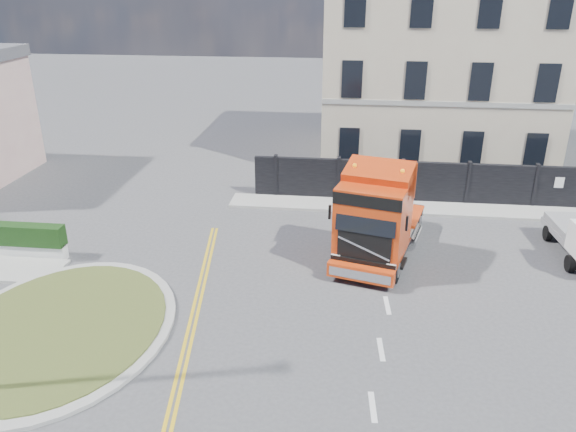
# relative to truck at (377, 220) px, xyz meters

# --- Properties ---
(ground) EXTENTS (120.00, 120.00, 0.00)m
(ground) POSITION_rel_truck_xyz_m (-2.61, -2.76, -1.68)
(ground) COLOR #424244
(ground) RESTS_ON ground
(traffic_island) EXTENTS (6.80, 6.80, 0.17)m
(traffic_island) POSITION_rel_truck_xyz_m (-9.61, -5.76, -1.60)
(traffic_island) COLOR #969691
(traffic_island) RESTS_ON ground
(hoarding_fence) EXTENTS (18.80, 0.25, 2.00)m
(hoarding_fence) POSITION_rel_truck_xyz_m (3.95, 6.24, -0.68)
(hoarding_fence) COLOR black
(hoarding_fence) RESTS_ON ground
(georgian_building) EXTENTS (12.30, 10.30, 12.80)m
(georgian_building) POSITION_rel_truck_xyz_m (3.39, 13.74, 4.09)
(georgian_building) COLOR beige
(georgian_building) RESTS_ON ground
(pavement_far) EXTENTS (20.00, 1.60, 0.12)m
(pavement_far) POSITION_rel_truck_xyz_m (3.39, 5.34, -1.62)
(pavement_far) COLOR #969691
(pavement_far) RESTS_ON ground
(truck) EXTENTS (3.86, 6.65, 3.75)m
(truck) POSITION_rel_truck_xyz_m (0.00, 0.00, 0.00)
(truck) COLOR black
(truck) RESTS_ON ground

